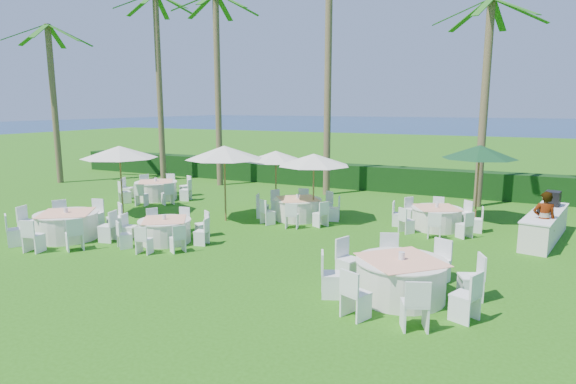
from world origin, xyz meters
name	(u,v)px	position (x,y,z in m)	size (l,w,h in m)	color
ground	(200,248)	(0.00, 0.00, 0.00)	(120.00, 120.00, 0.00)	#235D10
hedge	(338,175)	(0.00, 12.00, 0.60)	(34.00, 1.00, 1.20)	black
ocean	(478,125)	(0.00, 102.00, 0.00)	(260.00, 260.00, 0.00)	navy
banquet_table_a	(67,225)	(-4.38, -0.98, 0.44)	(3.35, 3.35, 1.01)	silver
banquet_table_b	(165,230)	(-1.33, 0.05, 0.37)	(2.82, 2.82, 0.87)	silver
banquet_table_c	(401,278)	(6.20, -1.19, 0.46)	(3.38, 3.38, 1.04)	silver
banquet_table_d	(156,190)	(-6.22, 5.33, 0.43)	(3.22, 3.22, 0.98)	silver
banquet_table_e	(298,208)	(1.10, 4.59, 0.41)	(3.08, 3.08, 0.94)	silver
banquet_table_f	(436,218)	(5.95, 5.34, 0.39)	(2.96, 2.96, 0.90)	silver
umbrella_a	(119,152)	(-5.28, 2.32, 2.43)	(2.84, 2.84, 2.66)	brown
umbrella_b	(224,152)	(-1.17, 3.21, 2.50)	(2.81, 2.81, 2.75)	brown
umbrella_c	(276,156)	(-0.30, 5.54, 2.19)	(2.44, 2.44, 2.40)	brown
umbrella_d	(314,160)	(1.73, 4.55, 2.25)	(2.62, 2.62, 2.47)	brown
umbrella_green	(480,152)	(7.06, 7.01, 2.54)	(2.60, 2.60, 2.78)	brown
buffet_table	(545,225)	(9.22, 5.38, 0.49)	(1.55, 3.99, 1.39)	silver
staff_person	(544,220)	(9.12, 4.30, 0.86)	(0.63, 0.41, 1.72)	gray
palm_a	(159,81)	(-9.74, 10.00, 5.50)	(4.40, 4.14, 10.05)	brown
palm_b	(218,83)	(-5.85, 9.90, 5.30)	(4.29, 4.35, 9.68)	brown
palm_c	(328,70)	(0.23, 9.74, 5.76)	(4.11, 4.40, 10.57)	brown
palm_d	(485,94)	(6.91, 9.96, 4.59)	(4.24, 4.38, 8.29)	brown
palm_f	(53,97)	(-14.21, 6.81, 4.61)	(4.40, 3.99, 8.33)	brown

